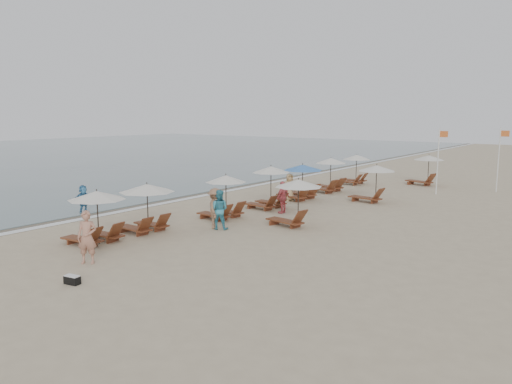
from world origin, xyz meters
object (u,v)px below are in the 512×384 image
Objects in this scene: lounger_station_1 at (145,205)px; duffel_bag at (72,280)px; lounger_station_0 at (95,216)px; lounger_station_3 at (268,188)px; lounger_station_2 at (222,198)px; inland_station_0 at (293,197)px; lounger_station_6 at (354,170)px; lounger_station_5 at (327,177)px; beachgoer_far_a at (283,197)px; beachgoer_mid_b at (215,208)px; lounger_station_4 at (299,182)px; beachgoer_mid_a at (219,210)px; inland_station_1 at (371,180)px; beachgoer_far_b at (290,187)px; waterline_walker at (84,199)px; inland_station_2 at (424,167)px; beachgoer_near at (87,237)px; flag_pole_near at (439,158)px.

lounger_station_1 is 4.81× the size of duffel_bag.
lounger_station_0 is at bearing 136.03° from duffel_bag.
lounger_station_3 is 14.17m from duffel_bag.
inland_station_0 is at bearing 8.43° from lounger_station_2.
lounger_station_6 is at bearing 91.95° from lounger_station_3.
beachgoer_far_a is (1.67, -7.96, -0.17)m from lounger_station_5.
lounger_station_6 is at bearing -32.59° from beachgoer_mid_b.
lounger_station_1 is 7.99m from lounger_station_3.
lounger_station_2 is 1.42× the size of beachgoer_far_a.
lounger_station_1 reaches higher than lounger_station_4.
duffel_bag is (1.22, -8.44, -0.77)m from beachgoer_mid_a.
lounger_station_0 is at bearing -107.90° from inland_station_1.
beachgoer_far_b is 11.89m from waterline_walker.
inland_station_1 is (5.10, 15.80, 0.21)m from lounger_station_0.
lounger_station_6 is (-0.40, 11.84, -0.05)m from lounger_station_3.
waterline_walker is at bearing -52.42° from beachgoer_far_a.
inland_station_2 is (4.19, 10.94, 0.25)m from lounger_station_4.
lounger_station_5 is 1.53× the size of beachgoer_far_a.
beachgoer_near is at bearing -85.89° from lounger_station_3.
inland_station_0 is at bearing -110.93° from beachgoer_far_b.
lounger_station_3 is 2.87m from beachgoer_far_b.
duffel_bag is at bearing -75.69° from lounger_station_2.
beachgoer_near is (1.17, -8.76, -0.12)m from lounger_station_2.
beachgoer_far_b is at bearing -103.98° from beachgoer_mid_a.
beachgoer_mid_b is 8.22m from waterline_walker.
lounger_station_3 is 0.94× the size of lounger_station_5.
lounger_station_5 reaches higher than beachgoer_near.
lounger_station_6 is (-0.11, 15.39, 0.04)m from lounger_station_2.
flag_pole_near is at bearing -41.59° from waterline_walker.
lounger_station_0 is at bearing -92.72° from lounger_station_1.
flag_pole_near reaches higher than beachgoer_far_a.
beachgoer_mid_a is at bearing -107.08° from flag_pole_near.
beachgoer_near is at bearing -1.02° from beachgoer_far_a.
lounger_station_1 is at bearing -94.93° from lounger_station_4.
lounger_station_5 is at bearing 91.06° from lounger_station_4.
lounger_station_0 is 0.98× the size of lounger_station_5.
lounger_station_1 is 7.06m from duffel_bag.
beachgoer_mid_b is 4.88m from beachgoer_far_a.
beachgoer_near is (1.29, -24.15, -0.15)m from lounger_station_6.
duffel_bag is (2.36, -13.94, -1.01)m from lounger_station_3.
inland_station_1 reaches higher than lounger_station_2.
flag_pole_near is (13.32, 17.61, 1.67)m from waterline_walker.
lounger_station_4 is 1.05× the size of inland_station_0.
beachgoer_far_a is 3.93m from beachgoer_far_b.
duffel_bag is 0.12× the size of flag_pole_near.
inland_station_0 is 1.56× the size of beachgoer_far_a.
inland_station_1 is at bearing -25.72° from lounger_station_5.
lounger_station_4 is at bearing -88.94° from lounger_station_5.
beachgoer_far_a is at bearing 131.85° from inland_station_0.
lounger_station_4 is at bearing 98.15° from duffel_bag.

